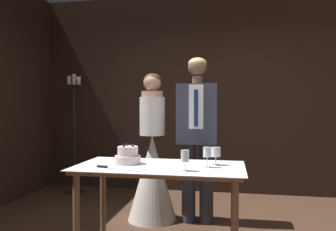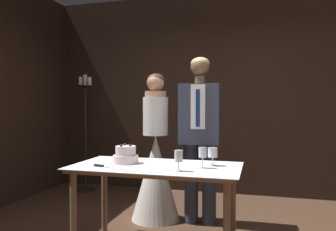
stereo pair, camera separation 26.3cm
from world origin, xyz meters
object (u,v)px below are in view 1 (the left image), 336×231
at_px(tiered_cake, 128,156).
at_px(wine_glass_far, 207,153).
at_px(wine_glass_near, 185,157).
at_px(bride, 152,166).
at_px(wine_glass_middle, 216,152).
at_px(groom, 198,130).
at_px(cake_knife, 110,168).
at_px(cake_table, 160,176).
at_px(candle_stand, 74,132).

distance_m(tiered_cake, wine_glass_far, 0.71).
bearing_deg(wine_glass_near, bride, 117.09).
distance_m(wine_glass_middle, wine_glass_far, 0.14).
xyz_separation_m(wine_glass_far, groom, (-0.16, 0.80, 0.13)).
relative_size(cake_knife, bride, 0.26).
xyz_separation_m(bride, groom, (0.50, -0.00, 0.41)).
distance_m(cake_knife, bride, 1.02).
height_order(cake_table, wine_glass_middle, wine_glass_middle).
xyz_separation_m(tiered_cake, wine_glass_near, (0.55, -0.23, 0.04)).
bearing_deg(wine_glass_middle, wine_glass_near, -126.07).
xyz_separation_m(wine_glass_near, groom, (0.00, 0.98, 0.14)).
bearing_deg(wine_glass_middle, tiered_cake, -174.08).
bearing_deg(candle_stand, cake_table, -45.84).
bearing_deg(candle_stand, wine_glass_near, -44.95).
height_order(wine_glass_far, groom, groom).
bearing_deg(tiered_cake, candle_stand, 129.06).
bearing_deg(wine_glass_near, candle_stand, 135.05).
distance_m(cake_table, wine_glass_middle, 0.53).
height_order(wine_glass_middle, groom, groom).
bearing_deg(wine_glass_far, groom, 101.10).
relative_size(wine_glass_middle, bride, 0.10).
xyz_separation_m(tiered_cake, wine_glass_middle, (0.77, 0.08, 0.04)).
relative_size(bride, candle_stand, 0.94).
distance_m(groom, candle_stand, 2.11).
relative_size(cake_knife, wine_glass_middle, 2.72).
height_order(tiered_cake, candle_stand, candle_stand).
height_order(tiered_cake, groom, groom).
relative_size(cake_table, wine_glass_near, 8.71).
distance_m(tiered_cake, candle_stand, 2.14).
distance_m(bride, candle_stand, 1.69).
distance_m(wine_glass_far, bride, 1.08).
bearing_deg(bride, wine_glass_middle, -42.74).
bearing_deg(cake_table, groom, 72.18).
bearing_deg(candle_stand, groom, -25.63).
height_order(wine_glass_near, bride, bride).
bearing_deg(groom, cake_knife, -121.96).
xyz_separation_m(wine_glass_middle, wine_glass_far, (-0.07, -0.13, 0.01)).
distance_m(wine_glass_middle, groom, 0.72).
bearing_deg(wine_glass_middle, cake_knife, -159.06).
bearing_deg(wine_glass_near, wine_glass_far, 48.77).
bearing_deg(wine_glass_far, candle_stand, 140.22).
xyz_separation_m(tiered_cake, cake_knife, (-0.07, -0.24, -0.06)).
distance_m(cake_knife, wine_glass_near, 0.63).
bearing_deg(cake_knife, wine_glass_near, 16.47).
bearing_deg(bride, wine_glass_far, -50.45).
height_order(tiered_cake, wine_glass_middle, tiered_cake).
bearing_deg(tiered_cake, wine_glass_middle, 5.92).
relative_size(wine_glass_near, groom, 0.09).
height_order(cake_table, tiered_cake, tiered_cake).
height_order(tiered_cake, wine_glass_far, tiered_cake).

